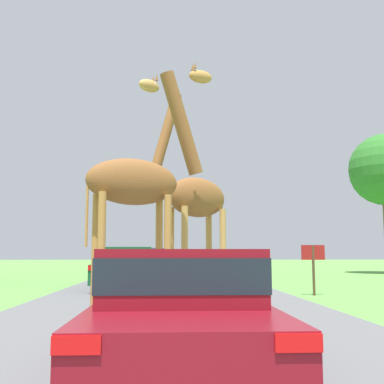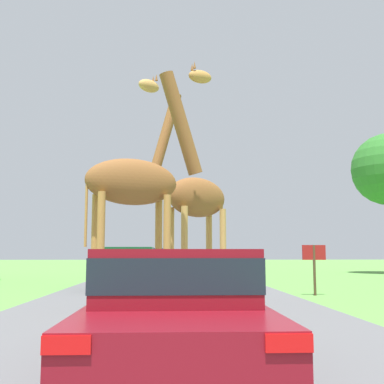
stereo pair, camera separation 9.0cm
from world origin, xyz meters
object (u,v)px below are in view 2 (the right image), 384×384
Objects in this scene: giraffe_companion at (141,182)px; sign_post at (314,260)px; giraffe_near_road at (193,199)px; car_queue_right at (152,262)px; car_lead_maroon at (175,306)px; car_queue_left at (128,267)px.

sign_post is (4.91, 4.22, -1.70)m from giraffe_companion.
giraffe_near_road is 2.11m from giraffe_companion.
car_lead_maroon is at bearing -87.28° from car_queue_right.
car_lead_maroon is at bearing -115.41° from sign_post.
giraffe_near_road is at bearing -83.80° from car_queue_right.
car_queue_left is at bearing -94.46° from car_queue_right.
sign_post is at bearing -93.62° from giraffe_near_road.
sign_post is at bearing -64.60° from car_queue_right.
car_queue_left is (-2.06, 5.63, -1.80)m from giraffe_near_road.
car_queue_right is (-0.27, 15.11, -1.96)m from giraffe_companion.
giraffe_near_road reaches higher than sign_post.
car_queue_left is 6.58m from sign_post.
car_queue_right reaches higher than car_lead_maroon.
sign_post reaches higher than car_queue_right.
giraffe_near_road is 3.68× the size of sign_post.
giraffe_near_road reaches higher than car_queue_right.
giraffe_companion reaches higher than car_lead_maroon.
car_lead_maroon is (-0.51, -6.42, -1.87)m from giraffe_near_road.
giraffe_companion is 5.16m from car_lead_maroon.
giraffe_companion is at bearing -88.99° from car_queue_right.
car_queue_left is (-0.61, -7.76, -0.02)m from car_queue_right.
giraffe_near_road is at bearing -69.91° from car_queue_left.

